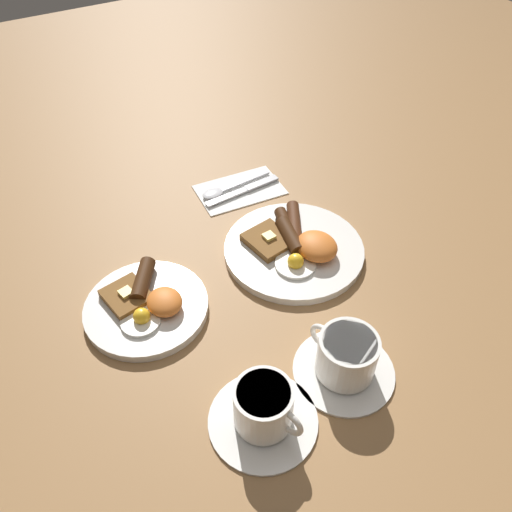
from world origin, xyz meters
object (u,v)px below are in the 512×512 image
Objects in this scene: breakfast_plate_near at (295,247)px; knife at (247,189)px; spoon at (220,191)px; teacup_near at (346,359)px; breakfast_plate_far at (146,305)px; teacup_far at (264,410)px.

breakfast_plate_near is 1.47× the size of knife.
knife is 1.05× the size of spoon.
breakfast_plate_far is at bearing 37.66° from teacup_near.
breakfast_plate_near is 1.69× the size of teacup_far.
teacup_near is at bearing -87.61° from teacup_far.
teacup_far is 0.52m from spoon.
teacup_far reaches higher than breakfast_plate_near.
breakfast_plate_far is at bearing 12.41° from teacup_far.
breakfast_plate_far reaches higher than knife.
breakfast_plate_far is 0.33m from teacup_near.
teacup_far is at bearing 92.39° from teacup_near.
breakfast_plate_far is 1.17× the size of knife.
spoon is (0.02, 0.05, 0.00)m from knife.
breakfast_plate_near is 1.69× the size of teacup_near.
teacup_near is at bearing 81.45° from spoon.
breakfast_plate_near is at bearing 95.83° from spoon.
knife is (0.21, -0.02, -0.01)m from breakfast_plate_near.
teacup_near is at bearing 75.18° from knife.
teacup_near is at bearing 161.30° from breakfast_plate_near.
teacup_near reaches higher than knife.
teacup_far is at bearing 138.13° from breakfast_plate_near.
breakfast_plate_far is 1.34× the size of teacup_near.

